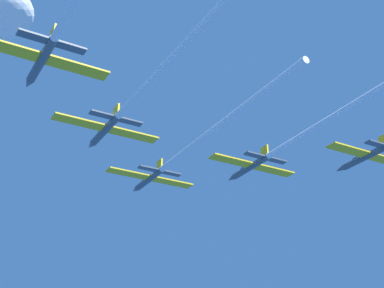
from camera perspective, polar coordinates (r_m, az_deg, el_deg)
The scene contains 3 objects.
jet_lead at distance 113.55m, azimuth -0.44°, elevation -0.58°, with size 20.46×63.29×3.39m.
jet_left_wing at distance 94.15m, azimuth -4.99°, elevation 5.41°, with size 20.46×60.40×3.39m.
jet_right_wing at distance 110.25m, azimuth 10.84°, elevation 0.73°, with size 20.46×60.52×3.39m.
Camera 1 is at (-49.41, -108.53, -47.69)m, focal length 53.11 mm.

